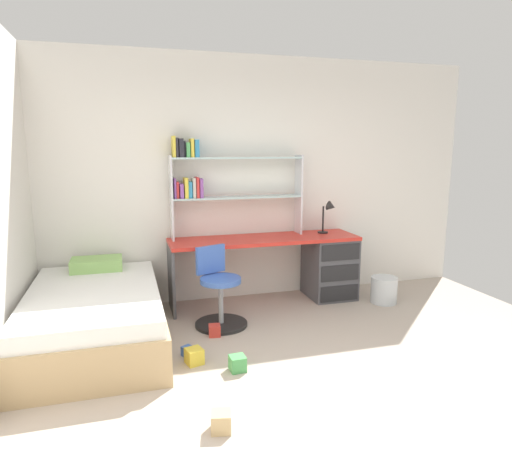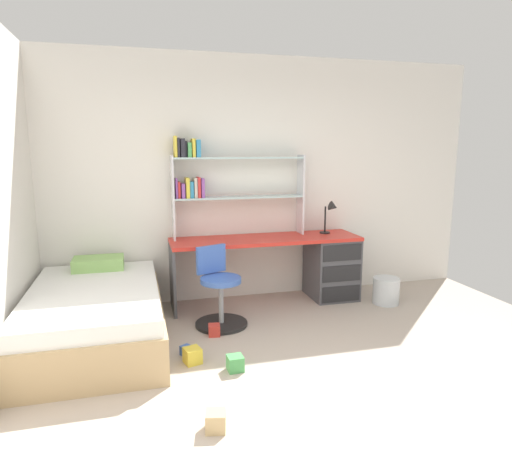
{
  "view_description": "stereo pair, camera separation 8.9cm",
  "coord_description": "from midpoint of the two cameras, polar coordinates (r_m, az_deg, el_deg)",
  "views": [
    {
      "loc": [
        -1.36,
        -2.47,
        1.75
      ],
      "look_at": [
        -0.18,
        1.58,
        0.93
      ],
      "focal_mm": 31.9,
      "sensor_mm": 36.0,
      "label": 1
    },
    {
      "loc": [
        -1.27,
        -2.5,
        1.75
      ],
      "look_at": [
        -0.18,
        1.58,
        0.93
      ],
      "focal_mm": 31.9,
      "sensor_mm": 36.0,
      "label": 2
    }
  ],
  "objects": [
    {
      "name": "toy_block_red_0",
      "position": [
        4.38,
        -5.81,
        -11.88
      ],
      "size": [
        0.12,
        0.12,
        0.11
      ],
      "primitive_type": "cube",
      "rotation": [
        0.0,
        0.0,
        3.01
      ],
      "color": "red",
      "rests_on": "ground_plane"
    },
    {
      "name": "toy_block_yellow_3",
      "position": [
        3.89,
        -8.43,
        -14.86
      ],
      "size": [
        0.16,
        0.16,
        0.13
      ],
      "primitive_type": "cube",
      "rotation": [
        0.0,
        0.0,
        1.84
      ],
      "color": "gold",
      "rests_on": "ground_plane"
    },
    {
      "name": "ground_plane",
      "position": [
        3.31,
        10.66,
        -21.33
      ],
      "size": [
        5.55,
        6.17,
        0.02
      ],
      "primitive_type": "cube",
      "color": "#B2A393"
    },
    {
      "name": "desk",
      "position": [
        5.33,
        6.53,
        -3.51
      ],
      "size": [
        2.12,
        0.58,
        0.76
      ],
      "color": "red",
      "rests_on": "ground_plane"
    },
    {
      "name": "bed_platform",
      "position": [
        4.38,
        -20.1,
        -9.67
      ],
      "size": [
        1.17,
        1.91,
        0.63
      ],
      "color": "tan",
      "rests_on": "ground_plane"
    },
    {
      "name": "room_shell",
      "position": [
        3.74,
        -14.59,
        4.87
      ],
      "size": [
        5.55,
        6.17,
        2.75
      ],
      "color": "white",
      "rests_on": "ground_plane"
    },
    {
      "name": "waste_bin",
      "position": [
        5.4,
        15.29,
        -6.71
      ],
      "size": [
        0.3,
        0.3,
        0.3
      ],
      "primitive_type": "cylinder",
      "color": "silver",
      "rests_on": "ground_plane"
    },
    {
      "name": "desk_lamp",
      "position": [
        5.35,
        8.72,
        2.84
      ],
      "size": [
        0.2,
        0.17,
        0.38
      ],
      "color": "black",
      "rests_on": "desk"
    },
    {
      "name": "toy_block_green_1",
      "position": [
        3.75,
        -3.04,
        -15.84
      ],
      "size": [
        0.13,
        0.13,
        0.12
      ],
      "primitive_type": "cube",
      "rotation": [
        0.0,
        0.0,
        1.62
      ],
      "color": "#479E51",
      "rests_on": "ground_plane"
    },
    {
      "name": "swivel_chair",
      "position": [
        4.55,
        -5.21,
        -7.57
      ],
      "size": [
        0.52,
        0.52,
        0.78
      ],
      "color": "black",
      "rests_on": "ground_plane"
    },
    {
      "name": "bookshelf_hutch",
      "position": [
        5.02,
        -5.54,
        7.07
      ],
      "size": [
        1.48,
        0.22,
        1.11
      ],
      "color": "silver",
      "rests_on": "desk"
    },
    {
      "name": "toy_block_blue_4",
      "position": [
        4.04,
        -9.23,
        -14.24
      ],
      "size": [
        0.11,
        0.11,
        0.08
      ],
      "primitive_type": "cube",
      "rotation": [
        0.0,
        0.0,
        2.1
      ],
      "color": "#3860B7",
      "rests_on": "ground_plane"
    },
    {
      "name": "toy_block_natural_2",
      "position": [
        3.08,
        -5.29,
        -22.33
      ],
      "size": [
        0.15,
        0.15,
        0.12
      ],
      "primitive_type": "cube",
      "rotation": [
        0.0,
        0.0,
        2.93
      ],
      "color": "tan",
      "rests_on": "ground_plane"
    }
  ]
}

